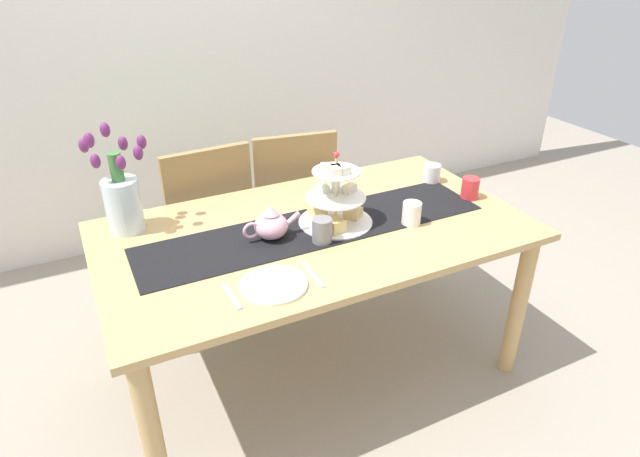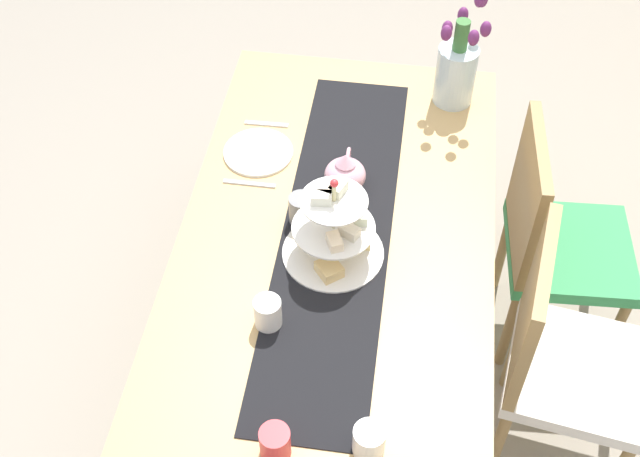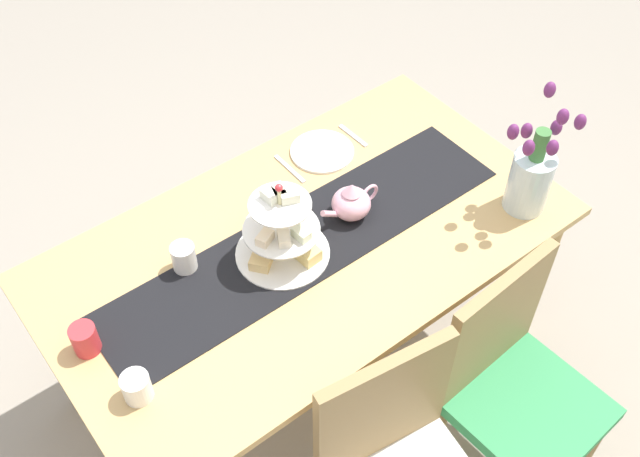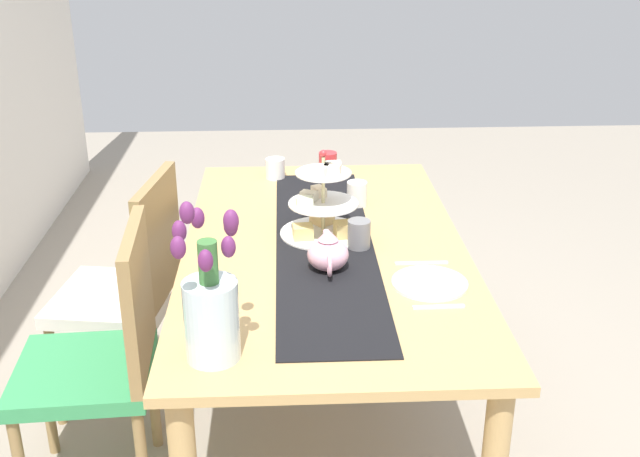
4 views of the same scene
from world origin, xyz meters
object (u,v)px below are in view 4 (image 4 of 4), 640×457
object	(u,v)px
mug_orange	(328,163)
tulip_vase	(211,307)
dining_table	(325,271)
fork_left	(439,307)
chair_right	(131,283)
dinner_plate_left	(430,283)
mug_white_text	(357,194)
teapot	(328,253)
knife_left	(421,263)
mug_grey	(359,234)
tiered_cake_stand	(323,210)
cream_jug	(275,168)
chair_left	(105,353)

from	to	relation	value
mug_orange	tulip_vase	bearing A→B (deg)	165.15
dining_table	fork_left	size ratio (longest dim) A/B	11.31
dining_table	tulip_vase	size ratio (longest dim) A/B	3.92
chair_right	dinner_plate_left	distance (m)	1.14
fork_left	mug_white_text	distance (m)	0.83
teapot	dinner_plate_left	xyz separation A→B (m)	(-0.11, -0.30, -0.05)
dining_table	teapot	bearing A→B (deg)	180.00
teapot	mug_white_text	bearing A→B (deg)	-14.44
dining_table	mug_orange	distance (m)	0.75
knife_left	mug_grey	world-z (taller)	mug_grey
dinner_plate_left	mug_grey	xyz separation A→B (m)	(0.28, 0.19, 0.05)
chair_right	tiered_cake_stand	size ratio (longest dim) A/B	2.99
tiered_cake_stand	mug_orange	bearing A→B (deg)	-4.85
chair_right	mug_white_text	size ratio (longest dim) A/B	9.58
dining_table	mug_white_text	distance (m)	0.41
teapot	tiered_cake_stand	bearing A→B (deg)	0.25
teapot	mug_orange	distance (m)	0.93
chair_right	dinner_plate_left	world-z (taller)	chair_right
dinner_plate_left	mug_orange	size ratio (longest dim) A/B	2.42
tiered_cake_stand	cream_jug	world-z (taller)	tiered_cake_stand
chair_right	teapot	bearing A→B (deg)	-118.62
chair_left	mug_grey	world-z (taller)	chair_left
tulip_vase	cream_jug	world-z (taller)	tulip_vase
cream_jug	tulip_vase	bearing A→B (deg)	173.66
mug_grey	dining_table	bearing A→B (deg)	76.92
dining_table	dinner_plate_left	xyz separation A→B (m)	(-0.30, -0.30, 0.10)
teapot	fork_left	size ratio (longest dim) A/B	1.59
dinner_plate_left	dining_table	bearing A→B (deg)	44.96
mug_grey	mug_orange	size ratio (longest dim) A/B	1.00
chair_right	tulip_vase	xyz separation A→B (m)	(-0.87, -0.38, 0.37)
knife_left	teapot	bearing A→B (deg)	95.96
tulip_vase	mug_grey	world-z (taller)	tulip_vase
chair_right	mug_orange	world-z (taller)	chair_right
dining_table	dinner_plate_left	world-z (taller)	dinner_plate_left
teapot	fork_left	xyz separation A→B (m)	(-0.26, -0.30, -0.06)
tulip_vase	mug_white_text	bearing A→B (deg)	-24.03
fork_left	knife_left	size ratio (longest dim) A/B	0.88
dinner_plate_left	knife_left	size ratio (longest dim) A/B	1.35
dinner_plate_left	mug_grey	distance (m)	0.34
knife_left	dining_table	bearing A→B (deg)	62.49
tulip_vase	cream_jug	size ratio (longest dim) A/B	5.09
teapot	mug_grey	xyz separation A→B (m)	(0.16, -0.11, -0.01)
dinner_plate_left	tulip_vase	bearing A→B (deg)	120.86
teapot	tulip_vase	xyz separation A→B (m)	(-0.49, 0.32, 0.08)
chair_right	dinner_plate_left	size ratio (longest dim) A/B	3.96
dinner_plate_left	tiered_cake_stand	bearing A→B (deg)	37.69
chair_left	mug_orange	world-z (taller)	chair_left
teapot	cream_jug	xyz separation A→B (m)	(0.88, 0.17, -0.02)
chair_left	knife_left	xyz separation A→B (m)	(0.12, -1.00, 0.23)
dinner_plate_left	mug_white_text	bearing A→B (deg)	13.54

